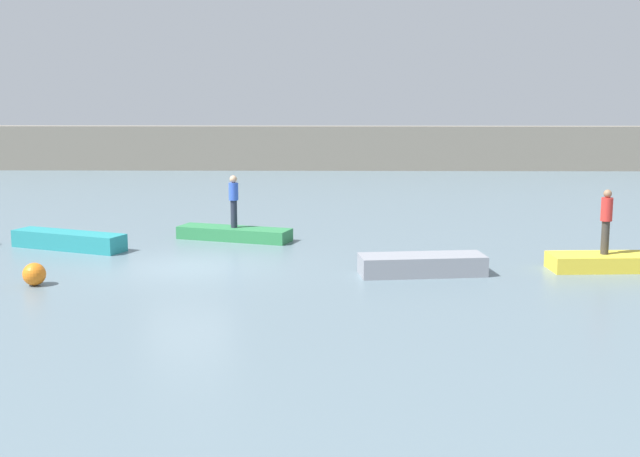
% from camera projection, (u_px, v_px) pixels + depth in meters
% --- Properties ---
extents(ground_plane, '(120.00, 120.00, 0.00)m').
position_uv_depth(ground_plane, '(188.00, 267.00, 23.60)').
color(ground_plane, slate).
extents(embankment_wall, '(80.00, 1.20, 2.76)m').
position_uv_depth(embankment_wall, '(267.00, 148.00, 51.96)').
color(embankment_wall, gray).
rests_on(embankment_wall, ground_plane).
extents(rowboat_teal, '(3.94, 2.28, 0.55)m').
position_uv_depth(rowboat_teal, '(69.00, 240.00, 26.28)').
color(rowboat_teal, teal).
rests_on(rowboat_teal, ground_plane).
extents(rowboat_green, '(4.00, 2.15, 0.42)m').
position_uv_depth(rowboat_green, '(234.00, 234.00, 27.88)').
color(rowboat_green, '#2D7F47').
rests_on(rowboat_green, ground_plane).
extents(rowboat_grey, '(3.54, 1.55, 0.55)m').
position_uv_depth(rowboat_grey, '(422.00, 265.00, 22.64)').
color(rowboat_grey, gray).
rests_on(rowboat_grey, ground_plane).
extents(rowboat_yellow, '(3.10, 1.35, 0.45)m').
position_uv_depth(rowboat_yellow, '(604.00, 262.00, 23.23)').
color(rowboat_yellow, gold).
rests_on(rowboat_yellow, ground_plane).
extents(person_red_shirt, '(0.32, 0.32, 1.83)m').
position_uv_depth(person_red_shirt, '(606.00, 218.00, 23.02)').
color(person_red_shirt, '#38332D').
rests_on(person_red_shirt, rowboat_yellow).
extents(person_blue_shirt, '(0.32, 0.32, 1.76)m').
position_uv_depth(person_blue_shirt, '(234.00, 198.00, 27.68)').
color(person_blue_shirt, '#232838').
rests_on(person_blue_shirt, rowboat_green).
extents(mooring_buoy, '(0.60, 0.60, 0.60)m').
position_uv_depth(mooring_buoy, '(34.00, 274.00, 21.38)').
color(mooring_buoy, orange).
rests_on(mooring_buoy, ground_plane).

